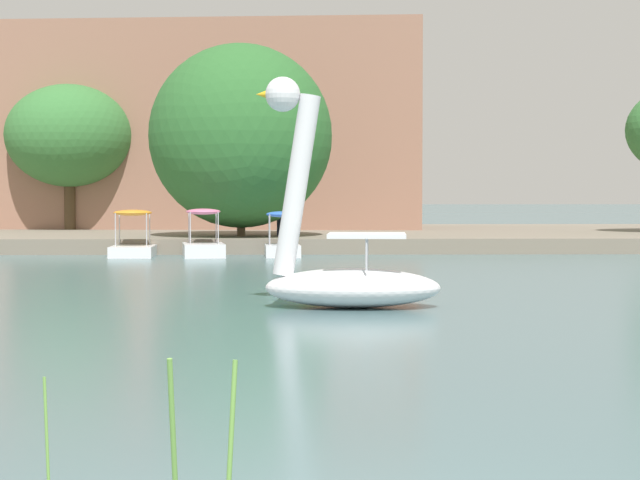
# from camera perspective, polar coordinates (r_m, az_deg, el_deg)

# --- Properties ---
(shore_bank_far) EXTENTS (145.71, 20.27, 0.54)m
(shore_bank_far) POSITION_cam_1_polar(r_m,az_deg,el_deg) (46.92, -1.39, 0.21)
(shore_bank_far) COLOR slate
(shore_bank_far) RESTS_ON ground_plane
(swan_boat) EXTENTS (3.35, 1.84, 4.10)m
(swan_boat) POSITION_cam_1_polar(r_m,az_deg,el_deg) (19.19, 1.20, -1.19)
(swan_boat) COLOR white
(swan_boat) RESTS_ON ground_plane
(pedal_boat_blue) EXTENTS (1.23, 1.94, 1.50)m
(pedal_boat_blue) POSITION_cam_1_polar(r_m,az_deg,el_deg) (35.60, -2.00, -0.18)
(pedal_boat_blue) COLOR white
(pedal_boat_blue) RESTS_ON ground_plane
(pedal_boat_pink) EXTENTS (1.59, 2.37, 1.59)m
(pedal_boat_pink) POSITION_cam_1_polar(r_m,az_deg,el_deg) (35.68, -6.17, -0.15)
(pedal_boat_pink) COLOR white
(pedal_boat_pink) RESTS_ON ground_plane
(pedal_boat_orange) EXTENTS (1.46, 2.22, 1.55)m
(pedal_boat_orange) POSITION_cam_1_polar(r_m,az_deg,el_deg) (36.02, -9.85, -0.11)
(pedal_boat_orange) COLOR white
(pedal_boat_orange) RESTS_ON ground_plane
(tree_willow_near_path) EXTENTS (7.37, 7.70, 6.98)m
(tree_willow_near_path) POSITION_cam_1_polar(r_m,az_deg,el_deg) (39.41, -4.20, 5.50)
(tree_willow_near_path) COLOR brown
(tree_willow_near_path) RESTS_ON shore_bank_far
(tree_broadleaf_left) EXTENTS (7.62, 7.58, 6.38)m
(tree_broadleaf_left) POSITION_cam_1_polar(r_m,az_deg,el_deg) (48.79, -13.10, 5.38)
(tree_broadleaf_left) COLOR #4C3823
(tree_broadleaf_left) RESTS_ON shore_bank_far
(person_on_path) EXTENTS (0.31, 0.31, 1.72)m
(person_on_path) POSITION_cam_1_polar(r_m,az_deg,el_deg) (39.67, -2.09, 1.50)
(person_on_path) COLOR #23283D
(person_on_path) RESTS_ON shore_bank_far
(apartment_block) EXTENTS (23.60, 10.41, 9.26)m
(apartment_block) POSITION_cam_1_polar(r_m,az_deg,el_deg) (51.90, -7.50, 5.79)
(apartment_block) COLOR #996B56
(apartment_block) RESTS_ON shore_bank_far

